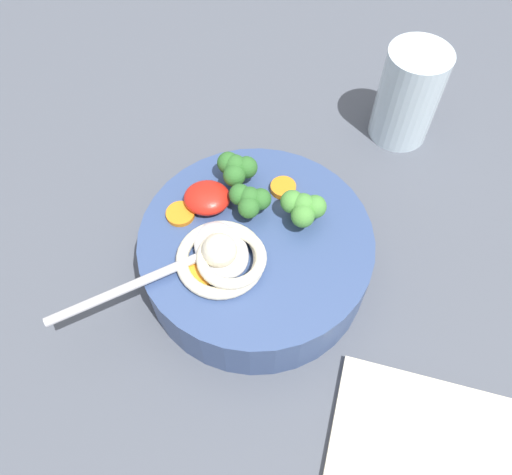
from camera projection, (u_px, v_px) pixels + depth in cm
name	position (u px, v px, depth cm)	size (l,w,h in cm)	color
table_slab	(227.00, 284.00, 51.85)	(98.77, 98.77, 3.68)	#474C56
soup_bowl	(256.00, 254.00, 48.06)	(21.21, 21.21, 5.90)	#334775
noodle_pile	(228.00, 257.00, 43.35)	(8.49, 8.32, 3.41)	beige
soup_spoon	(203.00, 255.00, 43.74)	(16.62, 11.48, 1.60)	#B7B7BC
chili_sauce_dollop	(207.00, 198.00, 46.82)	(4.27, 3.84, 1.92)	red
broccoli_floret_rear	(250.00, 200.00, 45.52)	(3.84, 3.31, 3.04)	#7A9E60
broccoli_floret_beside_chili	(235.00, 168.00, 47.32)	(4.09, 3.52, 3.24)	#7A9E60
broccoli_floret_center	(303.00, 207.00, 44.91)	(4.11, 3.54, 3.25)	#7A9E60
carrot_slice_far	(283.00, 188.00, 48.23)	(2.41, 2.41, 0.65)	orange
carrot_slice_left	(180.00, 214.00, 46.74)	(2.62, 2.62, 0.47)	orange
carrot_slice_near_spoon	(200.00, 273.00, 43.50)	(2.87, 2.87, 0.42)	orange
drinking_glass	(408.00, 95.00, 55.95)	(6.76, 6.76, 11.06)	silver
folded_napkin	(431.00, 456.00, 41.06)	(16.09, 12.50, 0.80)	beige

